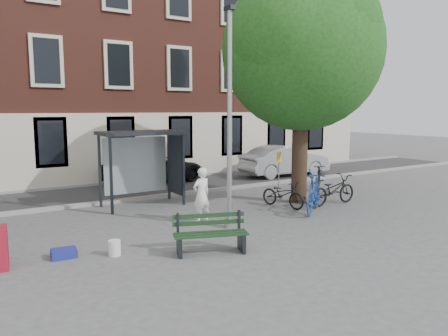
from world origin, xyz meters
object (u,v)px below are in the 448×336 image
Objects in this scene: lamppost at (230,130)px; car_silver at (285,161)px; bike_c at (283,194)px; car_dark at (155,168)px; bike_b at (314,194)px; notice_sign at (279,165)px; bike_a at (333,190)px; bike_d at (319,178)px; bench at (210,236)px; painter at (202,195)px; bus_shelter at (151,151)px.

car_silver is at bearing 40.83° from lamppost.
bike_c is 7.37m from car_dark.
notice_sign is at bearing -50.55° from bike_b.
notice_sign is at bearing 140.19° from car_silver.
bike_a is 6.89m from car_silver.
bike_d is 0.36× the size of car_silver.
car_dark is 2.80× the size of notice_sign.
car_dark is at bearing 90.21° from bike_c.
notice_sign reaches higher than bike_c.
bench is 1.04× the size of bike_c.
painter is 0.81× the size of bike_a.
bus_shelter is 4.92m from notice_sign.
bus_shelter is 0.59× the size of car_dark.
bike_b is at bearing 149.37° from car_silver.
bus_shelter is 7.33m from bike_d.
bench is at bearing 134.74° from car_silver.
car_silver is at bearing 17.40° from bus_shelter.
bike_b is 0.43× the size of car_dark.
bike_b is at bearing 38.96° from bench.
lamppost reaches higher than car_silver.
bus_shelter is 1.73× the size of painter.
lamppost is 10.50m from car_silver.
bike_b is at bearing 1.21° from lamppost.
bus_shelter is at bearing 110.51° from car_silver.
bus_shelter is 1.72× the size of bike_d.
painter is 4.75m from notice_sign.
painter is at bearing 85.26° from bike_a.
bus_shelter is at bearing 140.66° from notice_sign.
painter is 5.14m from bike_a.
bus_shelter is 4.88m from car_dark.
bike_d is at bearing -8.68° from bus_shelter.
painter is at bearing 40.51° from bike_b.
bike_a is at bearing 166.03° from painter.
bike_c is 0.36× the size of car_dark.
bus_shelter is at bearing 9.07° from bike_b.
lamppost is 5.14m from notice_sign.
bike_a is 1.16× the size of bike_c.
bike_c is at bearing 142.19° from car_silver.
painter is 2.92m from bench.
car_silver reaches higher than bike_c.
bike_c is 3.96m from bike_d.
bench is at bearing 55.40° from painter.
bike_a is at bearing -95.05° from notice_sign.
painter is 3.81m from bike_b.
lamppost is at bearing 65.49° from bench.
bike_d is at bearing 49.96° from bench.
lamppost is 8.75m from car_dark.
notice_sign is (4.67, -1.38, -0.70)m from bus_shelter.
lamppost is at bearing 163.22° from car_dark.
bus_shelter reaches higher than car_silver.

